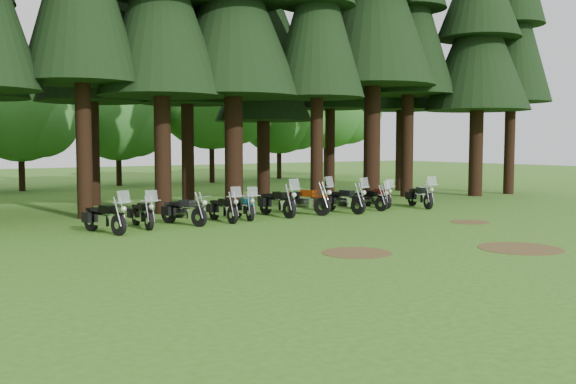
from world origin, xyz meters
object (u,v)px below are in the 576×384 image
Objects in this scene: motorcycle_1 at (142,215)px; motorcycle_9 at (377,198)px; motorcycle_0 at (105,218)px; motorcycle_3 at (223,209)px; motorcycle_6 at (305,201)px; motorcycle_5 at (277,203)px; motorcycle_8 at (368,200)px; motorcycle_2 at (183,212)px; motorcycle_7 at (344,201)px; motorcycle_10 at (420,197)px; motorcycle_4 at (244,208)px.

motorcycle_9 is at bearing 7.78° from motorcycle_1.
motorcycle_3 is (4.47, 0.47, -0.03)m from motorcycle_0.
motorcycle_6 reaches higher than motorcycle_1.
motorcycle_5 is 1.26m from motorcycle_6.
motorcycle_3 is at bearing 164.26° from motorcycle_6.
motorcycle_9 is (1.12, 0.63, 0.00)m from motorcycle_8.
motorcycle_0 reaches higher than motorcycle_2.
motorcycle_1 and motorcycle_3 have the same top height.
motorcycle_3 is at bearing 3.26° from motorcycle_1.
motorcycle_1 is 6.78m from motorcycle_6.
motorcycle_1 is at bearing 158.44° from motorcycle_2.
motorcycle_2 is at bearing -4.87° from motorcycle_0.
motorcycle_8 is (4.38, -0.29, -0.08)m from motorcycle_5.
motorcycle_5 is 5.51m from motorcycle_9.
motorcycle_7 is at bearing -9.82° from motorcycle_5.
motorcycle_8 is 1.28m from motorcycle_9.
motorcycle_5 is 0.99× the size of motorcycle_6.
motorcycle_6 is (8.25, 0.68, 0.05)m from motorcycle_0.
motorcycle_3 is at bearing 168.43° from motorcycle_8.
motorcycle_0 is 4.49m from motorcycle_3.
motorcycle_10 is (2.59, -0.51, 0.05)m from motorcycle_8.
motorcycle_10 is at bearing -19.60° from motorcycle_2.
motorcycle_0 is 8.28m from motorcycle_6.
motorcycle_2 is at bearing 163.54° from motorcycle_6.
motorcycle_6 is (5.34, 0.23, 0.07)m from motorcycle_2.
motorcycle_7 is at bearing -0.33° from motorcycle_3.
motorcycle_3 is at bearing -173.56° from motorcycle_5.
motorcycle_7 is 1.16× the size of motorcycle_8.
motorcycle_8 reaches higher than motorcycle_4.
motorcycle_5 is at bearing -12.84° from motorcycle_2.
motorcycle_9 is (8.02, 0.61, -0.01)m from motorcycle_3.
motorcycle_7 is 1.52m from motorcycle_8.
motorcycle_2 is 9.61m from motorcycle_9.
motorcycle_9 is (9.58, 0.63, -0.02)m from motorcycle_2.
motorcycle_3 is at bearing -162.66° from motorcycle_10.
motorcycle_6 is 3.13m from motorcycle_8.
motorcycle_0 is at bearing -153.77° from motorcycle_1.
motorcycle_3 is 1.02× the size of motorcycle_9.
motorcycle_3 is at bearing 171.01° from motorcycle_7.
motorcycle_6 reaches higher than motorcycle_8.
motorcycle_6 is at bearing 5.33° from motorcycle_3.
motorcycle_4 is at bearing 166.27° from motorcycle_8.
motorcycle_5 is 2.92m from motorcycle_7.
motorcycle_2 is 1.04× the size of motorcycle_8.
motorcycle_1 is 12.51m from motorcycle_10.
motorcycle_8 is 2.64m from motorcycle_10.
motorcycle_6 is at bearing 158.18° from motorcycle_7.
motorcycle_10 is at bearing -1.02° from motorcycle_3.
motorcycle_3 is 8.05m from motorcycle_9.
motorcycle_2 is 8.47m from motorcycle_8.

